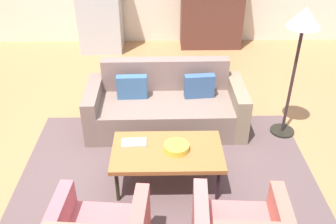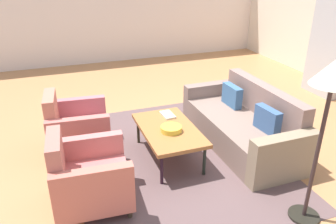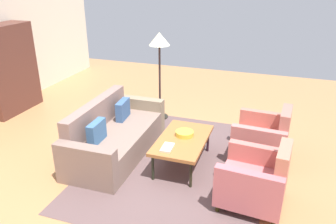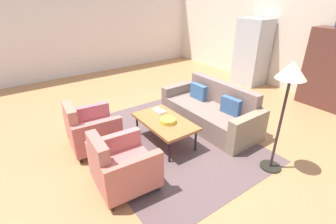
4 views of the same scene
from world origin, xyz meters
The scene contains 13 objects.
ground_plane centered at (0.00, 0.00, 0.00)m, with size 11.38×11.38×0.00m, color #AF794B.
wall_back centered at (0.00, 3.92, 1.40)m, with size 9.48×0.12×2.80m, color beige.
wall_left centered at (-4.74, 0.00, 1.40)m, with size 0.12×7.84×2.80m, color silver.
area_rug centered at (0.27, -0.41, 0.00)m, with size 3.40×2.60×0.01m, color brown.
couch centered at (0.27, 0.72, 0.29)m, with size 2.11×0.92×0.86m.
coffee_table centered at (0.27, -0.46, 0.41)m, with size 1.20×0.70×0.45m.
armchair_left centered at (-0.33, -1.63, 0.34)m, with size 0.87×0.87×0.88m.
armchair_right centered at (0.87, -1.63, 0.34)m, with size 0.85×0.85×0.88m.
fruit_bowl centered at (0.37, -0.46, 0.49)m, with size 0.27×0.27×0.07m, color gold.
book_stack centered at (-0.09, -0.35, 0.47)m, with size 0.28×0.16×0.03m.
cabinet centered at (1.21, 3.57, 0.90)m, with size 1.20×0.51×1.80m.
refrigerator centered at (-0.96, 3.47, 0.93)m, with size 0.80×0.73×1.85m.
floor_lamp centered at (1.86, 0.48, 1.44)m, with size 0.40×0.40×1.72m.
Camera 4 is at (3.47, -2.67, 2.54)m, focal length 26.48 mm.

